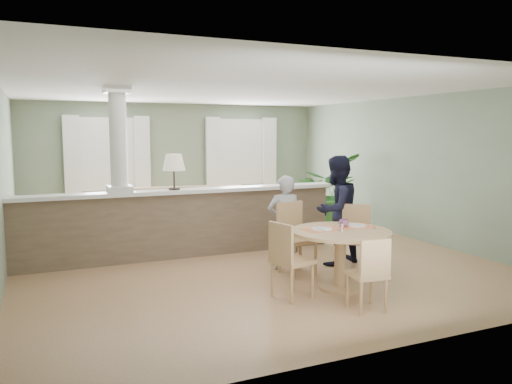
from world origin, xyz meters
name	(u,v)px	position (x,y,z in m)	size (l,w,h in m)	color
ground	(240,254)	(0.00, 0.00, 0.00)	(8.00, 8.00, 0.00)	tan
room_shell	(225,145)	(-0.03, 0.63, 1.81)	(7.02, 8.02, 2.71)	gray
pony_wall	(179,214)	(-0.99, 0.20, 0.71)	(5.32, 0.38, 2.70)	#76634C
sofa	(188,211)	(-0.32, 1.98, 0.46)	(3.18, 1.24, 0.93)	olive
houseplant	(328,192)	(2.50, 1.29, 0.79)	(1.43, 1.24, 1.59)	#2D6629
dining_table	(340,242)	(0.49, -2.26, 0.62)	(1.28, 1.28, 0.87)	tan
chair_far_boy	(294,234)	(0.31, -1.33, 0.56)	(0.51, 0.51, 1.02)	tan
chair_far_man	(356,235)	(1.17, -1.62, 0.53)	(0.61, 0.61, 0.97)	tan
chair_near	(370,271)	(0.33, -3.10, 0.47)	(0.42, 0.42, 0.85)	tan
chair_side	(288,257)	(-0.31, -2.33, 0.52)	(0.52, 0.52, 0.94)	tan
child_person	(284,222)	(0.26, -1.10, 0.70)	(0.51, 0.33, 1.40)	#97979C
man_person	(336,210)	(1.12, -1.17, 0.84)	(0.81, 0.63, 1.67)	black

